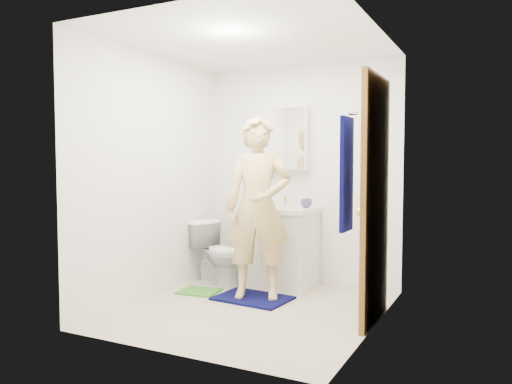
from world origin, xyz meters
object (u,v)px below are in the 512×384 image
soap_dispenser (253,198)px  man (258,207)px  towel (347,174)px  toilet (221,253)px  toothbrush_cup (306,203)px  medicine_cabinet (287,138)px  vanity_cabinet (279,249)px

soap_dispenser → man: (0.35, -0.56, -0.04)m
towel → soap_dispenser: 2.10m
toilet → toothbrush_cup: toothbrush_cup is taller
towel → soap_dispenser: bearing=135.5°
toilet → medicine_cabinet: bearing=-35.6°
towel → toilet: 2.34m
soap_dispenser → toilet: bearing=-143.5°
toothbrush_cup → medicine_cabinet: bearing=156.6°
towel → man: size_ratio=0.46×
medicine_cabinet → toilet: bearing=-141.5°
medicine_cabinet → man: (0.05, -0.82, -0.70)m
vanity_cabinet → towel: bearing=-51.5°
vanity_cabinet → medicine_cabinet: (0.00, 0.22, 1.20)m
toilet → toothbrush_cup: 1.07m
medicine_cabinet → towel: (1.18, -1.71, -0.35)m
soap_dispenser → toothbrush_cup: 0.59m
soap_dispenser → medicine_cabinet: bearing=40.3°
towel → toothbrush_cup: (-0.90, 1.59, -0.35)m
toilet → man: man is taller
soap_dispenser → man: size_ratio=0.10×
soap_dispenser → toothbrush_cup: bearing=13.3°
towel → toothbrush_cup: size_ratio=6.75×
medicine_cabinet → toilet: medicine_cabinet is taller
vanity_cabinet → soap_dispenser: soap_dispenser is taller
man → soap_dispenser: bearing=103.0°
toilet → soap_dispenser: 0.69m
vanity_cabinet → soap_dispenser: 0.62m
vanity_cabinet → towel: (1.18, -1.48, 0.85)m
toilet → soap_dispenser: bearing=-37.6°
medicine_cabinet → toothbrush_cup: 0.76m
toilet → soap_dispenser: soap_dispenser is taller
toilet → toothbrush_cup: size_ratio=5.83×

